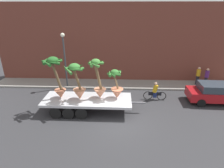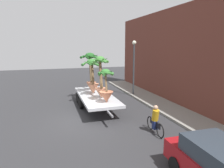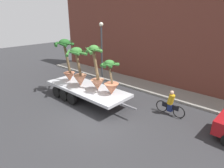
% 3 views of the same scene
% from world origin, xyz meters
% --- Properties ---
extents(ground_plane, '(60.00, 60.00, 0.00)m').
position_xyz_m(ground_plane, '(0.00, 0.00, 0.00)').
color(ground_plane, '#2D2D30').
extents(sidewalk, '(24.00, 2.20, 0.15)m').
position_xyz_m(sidewalk, '(0.00, 6.10, 0.07)').
color(sidewalk, gray).
rests_on(sidewalk, ground).
extents(building_facade, '(24.00, 1.20, 7.42)m').
position_xyz_m(building_facade, '(0.00, 7.80, 3.71)').
color(building_facade, brown).
rests_on(building_facade, ground).
extents(flatbed_trailer, '(7.24, 2.37, 0.98)m').
position_xyz_m(flatbed_trailer, '(-2.59, 1.19, 0.77)').
color(flatbed_trailer, '#B7BABF').
rests_on(flatbed_trailer, ground).
extents(potted_palm_rear, '(1.50, 1.51, 2.61)m').
position_xyz_m(potted_palm_rear, '(-2.93, 1.09, 2.24)').
color(potted_palm_rear, tan).
rests_on(potted_palm_rear, flatbed_trailer).
extents(potted_palm_middle, '(1.17, 1.11, 2.12)m').
position_xyz_m(potted_palm_middle, '(-0.29, 1.40, 1.88)').
color(potted_palm_middle, '#B26647').
rests_on(potted_palm_middle, flatbed_trailer).
extents(potted_palm_front, '(1.54, 1.66, 3.00)m').
position_xyz_m(potted_palm_front, '(-4.40, 1.24, 2.65)').
color(potted_palm_front, '#C17251').
rests_on(potted_palm_front, flatbed_trailer).
extents(potted_palm_extra, '(1.21, 1.20, 2.86)m').
position_xyz_m(potted_palm_extra, '(-1.52, 1.37, 2.27)').
color(potted_palm_extra, tan).
rests_on(potted_palm_extra, flatbed_trailer).
extents(cyclist, '(1.84, 0.36, 1.54)m').
position_xyz_m(cyclist, '(2.81, 3.17, 0.67)').
color(cyclist, black).
rests_on(cyclist, ground).
extents(street_lamp, '(0.36, 0.36, 4.83)m').
position_xyz_m(street_lamp, '(-4.90, 5.30, 3.23)').
color(street_lamp, '#383D42').
rests_on(street_lamp, sidewalk).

